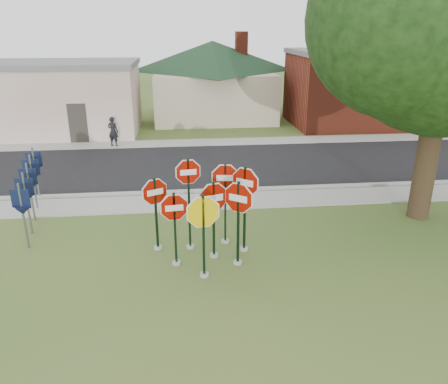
{
  "coord_description": "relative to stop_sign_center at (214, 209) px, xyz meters",
  "views": [
    {
      "loc": [
        -0.51,
        -9.4,
        6.05
      ],
      "look_at": [
        0.69,
        2.0,
        1.71
      ],
      "focal_mm": 35.0,
      "sensor_mm": 36.0,
      "label": 1
    }
  ],
  "objects": [
    {
      "name": "ground",
      "position": [
        -0.35,
        -1.43,
        -1.44
      ],
      "size": [
        120.0,
        120.0,
        0.0
      ],
      "primitive_type": "plane",
      "color": "#355720",
      "rests_on": "ground"
    },
    {
      "name": "sidewalk_near",
      "position": [
        -0.35,
        4.07,
        -1.41
      ],
      "size": [
        60.0,
        1.6,
        0.06
      ],
      "primitive_type": "cube",
      "color": "gray",
      "rests_on": "ground"
    },
    {
      "name": "road",
      "position": [
        -0.35,
        8.57,
        -1.42
      ],
      "size": [
        60.0,
        7.0,
        0.04
      ],
      "primitive_type": "cube",
      "color": "black",
      "rests_on": "ground"
    },
    {
      "name": "sidewalk_far",
      "position": [
        -0.35,
        12.87,
        -1.41
      ],
      "size": [
        60.0,
        1.6,
        0.06
      ],
      "primitive_type": "cube",
      "color": "gray",
      "rests_on": "ground"
    },
    {
      "name": "curb",
      "position": [
        -0.35,
        5.07,
        -1.37
      ],
      "size": [
        60.0,
        0.2,
        0.14
      ],
      "primitive_type": "cube",
      "color": "gray",
      "rests_on": "ground"
    },
    {
      "name": "stop_sign_center",
      "position": [
        0.0,
        0.0,
        0.0
      ],
      "size": [
        1.1,
        0.37,
        2.35
      ],
      "color": "#9B9791",
      "rests_on": "ground"
    },
    {
      "name": "stop_sign_yellow",
      "position": [
        -0.34,
        -1.01,
        0.01
      ],
      "size": [
        1.15,
        0.24,
        2.38
      ],
      "color": "#9B9791",
      "rests_on": "ground"
    },
    {
      "name": "stop_sign_left",
      "position": [
        -1.05,
        -0.31,
        -0.14
      ],
      "size": [
        1.01,
        0.24,
        2.18
      ],
      "color": "#9B9791",
      "rests_on": "ground"
    },
    {
      "name": "stop_sign_right",
      "position": [
        0.61,
        -0.46,
        0.11
      ],
      "size": [
        0.93,
        0.68,
        2.49
      ],
      "color": "#9B9791",
      "rests_on": "ground"
    },
    {
      "name": "stop_sign_back_right",
      "position": [
        0.41,
        0.82,
        0.18
      ],
      "size": [
        1.09,
        0.24,
        2.6
      ],
      "color": "#9B9791",
      "rests_on": "ground"
    },
    {
      "name": "stop_sign_back_left",
      "position": [
        -0.65,
        0.59,
        0.31
      ],
      "size": [
        0.97,
        0.24,
        2.82
      ],
      "color": "#9B9791",
      "rests_on": "ground"
    },
    {
      "name": "stop_sign_far_right",
      "position": [
        0.9,
        0.29,
        0.23
      ],
      "size": [
        0.9,
        0.73,
        2.66
      ],
      "color": "#9B9791",
      "rests_on": "ground"
    },
    {
      "name": "stop_sign_far_left",
      "position": [
        -1.58,
        0.62,
        -0.05
      ],
      "size": [
        0.93,
        0.49,
        2.29
      ],
      "color": "#9B9791",
      "rests_on": "ground"
    },
    {
      "name": "route_sign_row",
      "position": [
        -5.75,
        3.07,
        -0.22
      ],
      "size": [
        1.43,
        4.63,
        2.0
      ],
      "color": "#59595E",
      "rests_on": "ground"
    },
    {
      "name": "building_stucco",
      "position": [
        -9.35,
        16.57,
        0.71
      ],
      "size": [
        12.2,
        6.2,
        4.2
      ],
      "color": "silver",
      "rests_on": "ground"
    },
    {
      "name": "building_house",
      "position": [
        1.66,
        20.57,
        2.21
      ],
      "size": [
        11.6,
        11.6,
        6.2
      ],
      "color": "#B7A892",
      "rests_on": "ground"
    },
    {
      "name": "building_brick",
      "position": [
        11.65,
        17.07,
        0.96
      ],
      "size": [
        10.2,
        6.2,
        4.75
      ],
      "color": "maroon",
      "rests_on": "ground"
    },
    {
      "name": "pedestrian",
      "position": [
        -4.35,
        12.58,
        -0.59
      ],
      "size": [
        0.67,
        0.56,
        1.58
      ],
      "primitive_type": "imported",
      "rotation": [
        0.0,
        0.0,
        2.78
      ],
      "color": "black",
      "rests_on": "sidewalk_far"
    }
  ]
}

